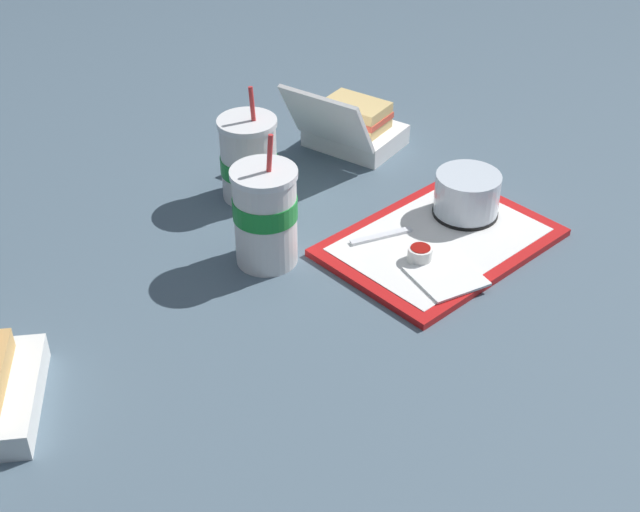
% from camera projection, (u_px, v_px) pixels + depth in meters
% --- Properties ---
extents(ground_plane, '(3.20, 3.20, 0.00)m').
position_uv_depth(ground_plane, '(327.00, 298.00, 1.37)').
color(ground_plane, '#4C6070').
extents(food_tray, '(0.40, 0.30, 0.01)m').
position_uv_depth(food_tray, '(440.00, 242.00, 1.48)').
color(food_tray, red).
rests_on(food_tray, ground_plane).
extents(cake_container, '(0.11, 0.11, 0.08)m').
position_uv_depth(cake_container, '(467.00, 196.00, 1.52)').
color(cake_container, black).
rests_on(cake_container, food_tray).
extents(ketchup_cup, '(0.04, 0.04, 0.02)m').
position_uv_depth(ketchup_cup, '(420.00, 253.00, 1.42)').
color(ketchup_cup, white).
rests_on(ketchup_cup, food_tray).
extents(napkin_stack, '(0.13, 0.13, 0.00)m').
position_uv_depth(napkin_stack, '(447.00, 276.00, 1.39)').
color(napkin_stack, white).
rests_on(napkin_stack, food_tray).
extents(plastic_fork, '(0.10, 0.06, 0.00)m').
position_uv_depth(plastic_fork, '(381.00, 236.00, 1.48)').
color(plastic_fork, white).
rests_on(plastic_fork, food_tray).
extents(clamshell_sandwich_right, '(0.22, 0.19, 0.16)m').
position_uv_depth(clamshell_sandwich_right, '(352.00, 127.00, 1.74)').
color(clamshell_sandwich_right, white).
rests_on(clamshell_sandwich_right, ground_plane).
extents(soda_cup_left, '(0.10, 0.10, 0.21)m').
position_uv_depth(soda_cup_left, '(249.00, 159.00, 1.57)').
color(soda_cup_left, white).
rests_on(soda_cup_left, ground_plane).
extents(soda_cup_back, '(0.11, 0.11, 0.23)m').
position_uv_depth(soda_cup_back, '(265.00, 215.00, 1.40)').
color(soda_cup_back, white).
rests_on(soda_cup_back, ground_plane).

